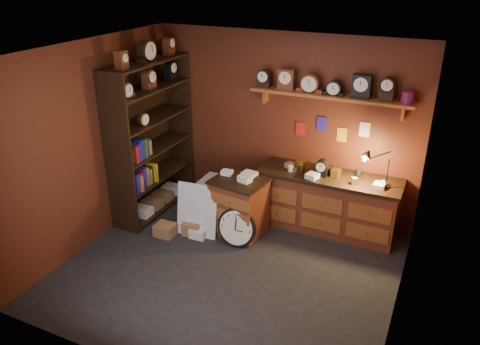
% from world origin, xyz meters
% --- Properties ---
extents(floor, '(4.00, 4.00, 0.00)m').
position_xyz_m(floor, '(0.00, 0.00, 0.00)').
color(floor, black).
rests_on(floor, ground).
extents(room_shell, '(4.02, 3.62, 2.71)m').
position_xyz_m(room_shell, '(0.04, 0.11, 1.72)').
color(room_shell, '#552414').
rests_on(room_shell, ground).
extents(shelving_unit, '(0.47, 1.60, 2.58)m').
position_xyz_m(shelving_unit, '(-1.79, 0.98, 1.25)').
color(shelving_unit, black).
rests_on(shelving_unit, ground).
extents(workbench, '(1.98, 0.66, 1.36)m').
position_xyz_m(workbench, '(0.83, 1.47, 0.47)').
color(workbench, brown).
rests_on(workbench, ground).
extents(low_cabinet, '(0.79, 0.70, 0.91)m').
position_xyz_m(low_cabinet, '(-0.27, 0.85, 0.44)').
color(low_cabinet, brown).
rests_on(low_cabinet, ground).
extents(big_round_clock, '(0.55, 0.17, 0.55)m').
position_xyz_m(big_round_clock, '(-0.16, 0.54, 0.27)').
color(big_round_clock, black).
rests_on(big_round_clock, ground).
extents(white_panel, '(0.60, 0.22, 0.78)m').
position_xyz_m(white_panel, '(-0.78, 0.56, 0.00)').
color(white_panel, silver).
rests_on(white_panel, ground).
extents(mini_fridge, '(0.47, 0.49, 0.48)m').
position_xyz_m(mini_fridge, '(-0.90, 1.36, 0.24)').
color(mini_fridge, silver).
rests_on(mini_fridge, ground).
extents(floor_box_a, '(0.28, 0.24, 0.17)m').
position_xyz_m(floor_box_a, '(-1.18, 0.33, 0.09)').
color(floor_box_a, olive).
rests_on(floor_box_a, ground).
extents(floor_box_b, '(0.24, 0.28, 0.14)m').
position_xyz_m(floor_box_b, '(-0.73, 0.53, 0.07)').
color(floor_box_b, white).
rests_on(floor_box_b, ground).
extents(floor_box_c, '(0.28, 0.24, 0.19)m').
position_xyz_m(floor_box_c, '(-0.85, 0.52, 0.10)').
color(floor_box_c, olive).
rests_on(floor_box_c, ground).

